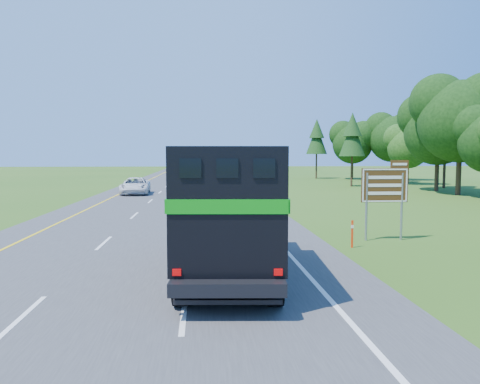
% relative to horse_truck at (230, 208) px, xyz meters
% --- Properties ---
extents(ground, '(300.00, 300.00, 0.00)m').
position_rel_horse_truck_xyz_m(ground, '(-3.13, -5.42, -2.11)').
color(ground, '#295216').
rests_on(ground, ground).
extents(road, '(15.00, 260.00, 0.04)m').
position_rel_horse_truck_xyz_m(road, '(-3.13, 44.58, -2.09)').
color(road, '#38383A').
rests_on(road, ground).
extents(lane_markings, '(11.15, 260.00, 0.01)m').
position_rel_horse_truck_xyz_m(lane_markings, '(-3.13, 44.58, -2.06)').
color(lane_markings, yellow).
rests_on(lane_markings, road).
extents(tree_wall_right, '(16.00, 100.00, 12.00)m').
position_rel_horse_truck_xyz_m(tree_wall_right, '(22.87, 24.58, 3.89)').
color(tree_wall_right, '#15370F').
rests_on(tree_wall_right, ground).
extents(horse_truck, '(3.36, 8.92, 3.87)m').
position_rel_horse_truck_xyz_m(horse_truck, '(0.00, 0.00, 0.00)').
color(horse_truck, black).
rests_on(horse_truck, road).
extents(white_suv, '(2.91, 5.76, 1.56)m').
position_rel_horse_truck_xyz_m(white_suv, '(-7.10, 30.68, -1.29)').
color(white_suv, silver).
rests_on(white_suv, road).
extents(far_car, '(2.16, 4.91, 1.65)m').
position_rel_horse_truck_xyz_m(far_car, '(-6.74, 99.78, -1.25)').
color(far_car, silver).
rests_on(far_car, road).
extents(exit_sign, '(2.07, 0.12, 3.50)m').
position_rel_horse_truck_xyz_m(exit_sign, '(7.10, 5.45, 0.16)').
color(exit_sign, gray).
rests_on(exit_sign, ground).
extents(delineator, '(0.09, 0.05, 1.11)m').
position_rel_horse_truck_xyz_m(delineator, '(5.15, 3.95, -1.52)').
color(delineator, '#FF360D').
rests_on(delineator, ground).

